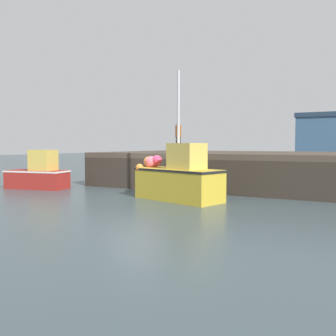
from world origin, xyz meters
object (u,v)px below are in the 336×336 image
(fishing_boat_near_right, at_px, (178,178))
(fishing_boat_near_left, at_px, (38,175))
(dockworker, at_px, (178,137))
(mooring_buoy_foreground, at_px, (11,181))

(fishing_boat_near_right, bearing_deg, fishing_boat_near_left, 179.00)
(fishing_boat_near_right, xyz_separation_m, dockworker, (-3.11, 6.23, 1.77))
(dockworker, xyz_separation_m, mooring_buoy_foreground, (-6.23, -6.41, -2.32))
(dockworker, bearing_deg, mooring_buoy_foreground, -134.18)
(fishing_boat_near_left, height_order, fishing_boat_near_right, fishing_boat_near_right)
(fishing_boat_near_left, xyz_separation_m, fishing_boat_near_right, (7.75, -0.14, 0.17))
(fishing_boat_near_left, height_order, dockworker, dockworker)
(fishing_boat_near_right, distance_m, mooring_buoy_foreground, 9.36)
(fishing_boat_near_left, height_order, mooring_buoy_foreground, fishing_boat_near_left)
(fishing_boat_near_right, bearing_deg, mooring_buoy_foreground, -178.91)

